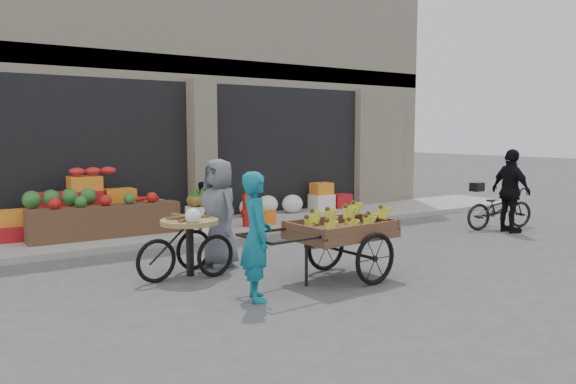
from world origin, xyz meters
TOP-DOWN VIEW (x-y plane):
  - ground at (0.00, 0.00)m, footprint 80.00×80.00m
  - sidewalk at (0.00, 4.10)m, footprint 18.00×2.20m
  - building at (0.00, 8.03)m, footprint 14.00×6.45m
  - fruit_display at (-2.48, 4.38)m, footprint 3.10×1.12m
  - pineapple_bin at (-0.75, 3.60)m, footprint 0.52×0.52m
  - fire_hydrant at (0.35, 3.55)m, footprint 0.22×0.22m
  - orange_bucket at (0.85, 3.50)m, footprint 0.32×0.32m
  - right_bay_goods at (2.61, 4.70)m, footprint 3.35×0.60m
  - seated_person at (-0.35, 4.20)m, footprint 0.51×0.43m
  - banana_cart at (-0.48, -0.55)m, footprint 2.51×1.16m
  - vendor_woman at (-1.94, -0.75)m, footprint 0.56×0.68m
  - tricycle_cart at (-2.16, 0.80)m, footprint 1.46×0.96m
  - vendor_grey at (-1.51, 1.14)m, footprint 0.64×0.89m
  - bicycle at (5.12, 0.86)m, footprint 1.80×0.95m
  - cyclist at (4.92, 0.46)m, footprint 0.64×1.09m

SIDE VIEW (x-z plane):
  - ground at x=0.00m, z-range 0.00..0.00m
  - sidewalk at x=0.00m, z-range 0.00..0.12m
  - orange_bucket at x=0.85m, z-range 0.12..0.42m
  - pineapple_bin at x=-0.75m, z-range 0.12..0.62m
  - right_bay_goods at x=2.61m, z-range 0.06..0.76m
  - bicycle at x=5.12m, z-range 0.00..0.90m
  - fire_hydrant at x=0.35m, z-range 0.15..0.86m
  - tricycle_cart at x=-2.16m, z-range 0.09..1.04m
  - seated_person at x=-0.35m, z-range 0.12..1.05m
  - fruit_display at x=-2.48m, z-range 0.05..1.29m
  - banana_cart at x=-0.48m, z-range 0.23..1.26m
  - vendor_woman at x=-1.94m, z-range 0.00..1.61m
  - vendor_grey at x=-1.51m, z-range 0.00..1.69m
  - cyclist at x=4.92m, z-range 0.00..1.75m
  - building at x=0.00m, z-range -0.13..6.87m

